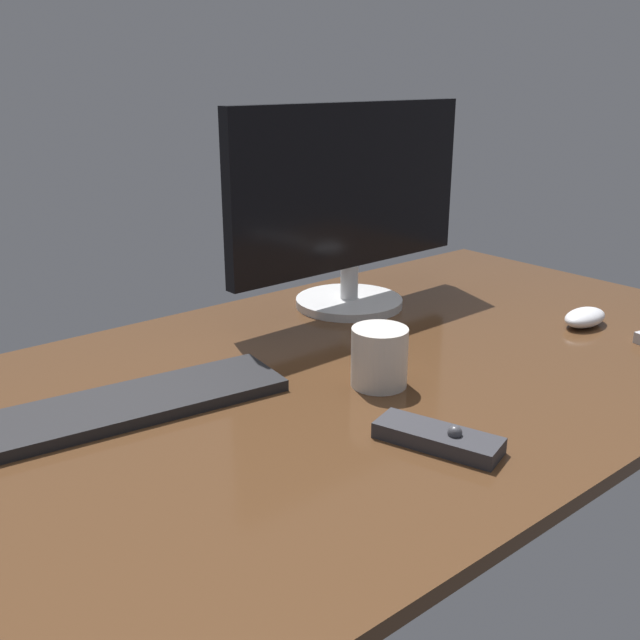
% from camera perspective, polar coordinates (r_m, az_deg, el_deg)
% --- Properties ---
extents(desk, '(1.40, 0.84, 0.02)m').
position_cam_1_polar(desk, '(1.17, 5.27, -3.52)').
color(desk, '#4C301C').
rests_on(desk, ground).
extents(monitor, '(0.56, 0.21, 0.39)m').
position_cam_1_polar(monitor, '(1.38, 2.43, 9.21)').
color(monitor, silver).
rests_on(monitor, desk).
extents(keyboard, '(0.45, 0.18, 0.02)m').
position_cam_1_polar(keyboard, '(1.02, -15.11, -6.55)').
color(keyboard, black).
rests_on(keyboard, desk).
extents(computer_mouse, '(0.10, 0.06, 0.03)m').
position_cam_1_polar(computer_mouse, '(1.40, 20.28, 0.20)').
color(computer_mouse, silver).
rests_on(computer_mouse, desk).
extents(media_remote, '(0.10, 0.17, 0.03)m').
position_cam_1_polar(media_remote, '(0.91, 9.36, -9.20)').
color(media_remote, '#2D2D33').
rests_on(media_remote, desk).
extents(coffee_mug, '(0.08, 0.08, 0.09)m').
position_cam_1_polar(coffee_mug, '(1.06, 4.73, -2.94)').
color(coffee_mug, silver).
rests_on(coffee_mug, desk).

